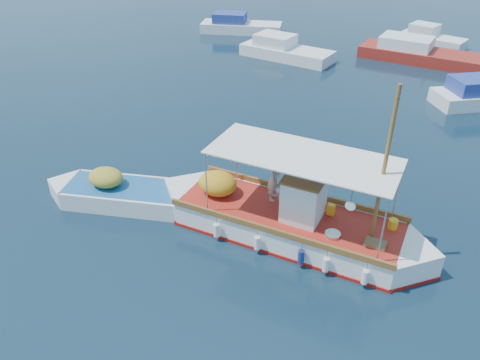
% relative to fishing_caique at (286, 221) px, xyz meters
% --- Properties ---
extents(ground, '(160.00, 160.00, 0.00)m').
position_rel_fishing_caique_xyz_m(ground, '(-0.65, -0.07, -0.55)').
color(ground, black).
rests_on(ground, ground).
extents(fishing_caique, '(10.33, 2.91, 6.30)m').
position_rel_fishing_caique_xyz_m(fishing_caique, '(0.00, 0.00, 0.00)').
color(fishing_caique, white).
rests_on(fishing_caique, ground).
extents(dinghy, '(6.48, 3.19, 1.65)m').
position_rel_fishing_caique_xyz_m(dinghy, '(-6.27, -0.93, -0.21)').
color(dinghy, white).
rests_on(dinghy, ground).
extents(bg_boat_nw, '(7.01, 3.27, 1.80)m').
position_rel_fishing_caique_xyz_m(bg_boat_nw, '(-7.74, 19.26, -0.06)').
color(bg_boat_nw, silver).
rests_on(bg_boat_nw, ground).
extents(bg_boat_n, '(8.97, 3.46, 1.80)m').
position_rel_fishing_caique_xyz_m(bg_boat_n, '(1.21, 22.91, -0.06)').
color(bg_boat_n, maroon).
rests_on(bg_boat_n, ground).
extents(bg_boat_ne, '(5.62, 4.93, 1.80)m').
position_rel_fishing_caique_xyz_m(bg_boat_ne, '(5.47, 16.00, -0.06)').
color(bg_boat_ne, silver).
rests_on(bg_boat_ne, ground).
extents(bg_boat_far_w, '(7.22, 4.20, 1.80)m').
position_rel_fishing_caique_xyz_m(bg_boat_far_w, '(-13.99, 24.40, -0.06)').
color(bg_boat_far_w, silver).
rests_on(bg_boat_far_w, ground).
extents(bg_boat_far_n, '(5.32, 3.21, 1.80)m').
position_rel_fishing_caique_xyz_m(bg_boat_far_n, '(1.36, 27.30, -0.06)').
color(bg_boat_far_n, silver).
rests_on(bg_boat_far_n, ground).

